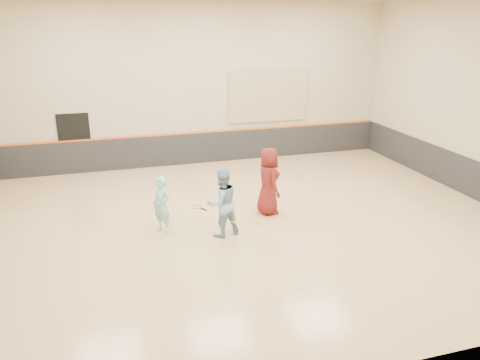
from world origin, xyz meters
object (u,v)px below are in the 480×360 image
object	(u,v)px
instructor	(222,203)
spare_racket	(197,206)
girl	(162,205)
young_man	(268,181)

from	to	relation	value
instructor	spare_racket	bearing A→B (deg)	-97.91
instructor	girl	bearing A→B (deg)	-38.53
girl	young_man	world-z (taller)	young_man
girl	young_man	distance (m)	3.13
young_man	spare_racket	bearing A→B (deg)	57.10
instructor	young_man	world-z (taller)	young_man
instructor	young_man	xyz separation A→B (m)	(1.64, 1.07, 0.07)
girl	instructor	world-z (taller)	instructor
spare_racket	instructor	bearing A→B (deg)	-82.73
girl	instructor	bearing A→B (deg)	29.39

